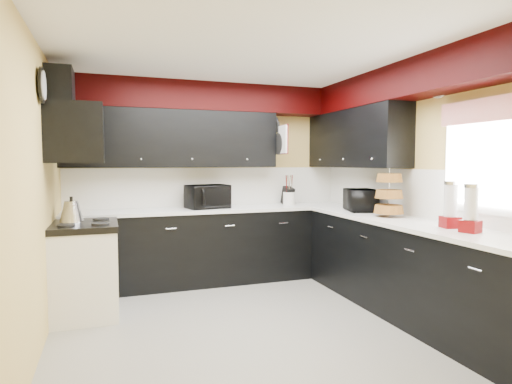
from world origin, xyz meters
TOP-DOWN VIEW (x-y plane):
  - ground at (0.00, 0.00)m, footprint 3.60×3.60m
  - wall_back at (0.00, 1.80)m, footprint 3.60×0.06m
  - wall_right at (1.80, 0.00)m, footprint 0.06×3.60m
  - wall_left at (-1.80, 0.00)m, footprint 0.06×3.60m
  - ceiling at (0.00, 0.00)m, footprint 3.60×3.60m
  - cab_back at (0.00, 1.50)m, footprint 3.60×0.60m
  - cab_right at (1.50, -0.30)m, footprint 0.60×3.00m
  - counter_back at (0.00, 1.50)m, footprint 3.62×0.64m
  - counter_right at (1.50, -0.30)m, footprint 0.64×3.02m
  - splash_back at (0.00, 1.79)m, footprint 3.60×0.02m
  - splash_right at (1.79, 0.00)m, footprint 0.02×3.60m
  - upper_back at (-0.50, 1.62)m, footprint 2.60×0.35m
  - upper_right at (1.62, 0.90)m, footprint 0.35×1.80m
  - soffit_back at (0.00, 1.62)m, footprint 3.60×0.36m
  - soffit_right at (1.62, -0.18)m, footprint 0.36×3.24m
  - stove at (-1.50, 0.75)m, footprint 0.60×0.75m
  - cooktop at (-1.50, 0.75)m, footprint 0.62×0.77m
  - hood at (-1.55, 0.75)m, footprint 0.50×0.78m
  - hood_duct at (-1.68, 0.75)m, footprint 0.24×0.40m
  - window at (1.79, -0.90)m, footprint 0.03×0.86m
  - valance at (1.73, -0.90)m, footprint 0.04×0.88m
  - pan_top at (0.82, 1.55)m, footprint 0.03×0.22m
  - pan_mid at (0.82, 1.42)m, footprint 0.03×0.28m
  - pan_low at (0.82, 1.68)m, footprint 0.03×0.24m
  - cut_board at (0.83, 1.30)m, footprint 0.03×0.26m
  - baskets at (1.52, 0.05)m, footprint 0.27×0.27m
  - clock at (-1.77, 0.25)m, footprint 0.03×0.30m
  - deco_plate at (1.77, -0.35)m, footprint 0.03×0.24m
  - toaster_oven at (-0.10, 1.49)m, footprint 0.57×0.50m
  - microwave at (1.53, 0.60)m, footprint 0.43×0.53m
  - utensil_crock at (1.02, 1.52)m, footprint 0.21×0.21m
  - knife_block at (1.02, 1.57)m, footprint 0.13×0.17m
  - kettle at (-1.62, 0.89)m, footprint 0.30×0.30m
  - dispenser_a at (1.55, -0.78)m, footprint 0.17×0.17m
  - dispenser_b at (1.52, -1.03)m, footprint 0.17×0.17m

SIDE VIEW (x-z plane):
  - ground at x=0.00m, z-range 0.00..0.00m
  - stove at x=-1.50m, z-range 0.00..0.86m
  - cab_back at x=0.00m, z-range 0.00..0.90m
  - cab_right at x=1.50m, z-range 0.00..0.90m
  - cooktop at x=-1.50m, z-range 0.86..0.92m
  - counter_back at x=0.00m, z-range 0.90..0.94m
  - counter_right at x=1.50m, z-range 0.90..0.94m
  - kettle at x=-1.62m, z-range 0.92..1.13m
  - utensil_crock at x=1.02m, z-range 0.94..1.11m
  - knife_block at x=1.02m, z-range 0.94..1.18m
  - microwave at x=1.53m, z-range 0.94..1.20m
  - toaster_oven at x=-0.10m, z-range 0.94..1.23m
  - dispenser_b at x=1.52m, z-range 0.94..1.30m
  - dispenser_a at x=1.55m, z-range 0.94..1.32m
  - baskets at x=1.52m, z-range 0.93..1.43m
  - splash_back at x=0.00m, z-range 0.94..1.44m
  - splash_right at x=1.79m, z-range 0.94..1.44m
  - wall_back at x=0.00m, z-range 0.00..2.50m
  - wall_right at x=1.80m, z-range 0.00..2.50m
  - wall_left at x=-1.80m, z-range 0.00..2.50m
  - window at x=1.79m, z-range 1.07..2.03m
  - pan_low at x=0.82m, z-range 1.51..1.93m
  - pan_mid at x=0.82m, z-range 1.52..1.98m
  - hood at x=-1.55m, z-range 1.50..2.06m
  - upper_back at x=-0.50m, z-range 1.45..2.15m
  - upper_right at x=1.62m, z-range 1.45..2.15m
  - cut_board at x=0.83m, z-range 1.62..1.98m
  - valance at x=1.73m, z-range 1.85..2.05m
  - pan_top at x=0.82m, z-range 1.80..2.20m
  - clock at x=-1.77m, z-range 2.00..2.30m
  - hood_duct at x=-1.68m, z-range 2.00..2.40m
  - deco_plate at x=1.77m, z-range 2.13..2.37m
  - soffit_back at x=0.00m, z-range 2.15..2.50m
  - soffit_right at x=1.62m, z-range 2.15..2.50m
  - ceiling at x=0.00m, z-range 2.47..2.53m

